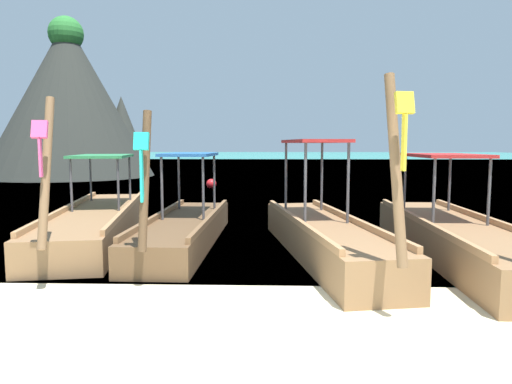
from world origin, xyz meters
TOP-DOWN VIEW (x-y plane):
  - ground at (0.00, 0.00)m, footprint 120.00×120.00m
  - sea_water at (0.00, 62.43)m, footprint 120.00×120.00m
  - longtail_boat_pink_ribbon at (-3.46, 5.82)m, footprint 2.49×7.15m
  - longtail_boat_turquoise_ribbon at (-1.45, 5.11)m, footprint 1.24×5.49m
  - longtail_boat_yellow_ribbon at (1.21, 4.20)m, footprint 2.01×5.85m
  - longtail_boat_orange_ribbon at (3.53, 4.23)m, footprint 1.41×6.70m
  - karst_rock at (-12.14, 24.86)m, footprint 10.23×10.23m
  - mooring_buoy_near at (-5.17, 9.03)m, footprint 0.43×0.43m
  - mooring_buoy_far at (-2.40, 16.54)m, footprint 0.45×0.45m

SIDE VIEW (x-z plane):
  - ground at x=0.00m, z-range 0.00..0.00m
  - sea_water at x=0.00m, z-range 0.00..0.00m
  - mooring_buoy_near at x=-5.17m, z-range 0.00..0.43m
  - mooring_buoy_far at x=-2.40m, z-range 0.00..0.46m
  - longtail_boat_turquoise_ribbon at x=-1.45m, z-range -0.90..1.55m
  - longtail_boat_pink_ribbon at x=-3.46m, z-range -0.99..1.67m
  - longtail_boat_orange_ribbon at x=3.53m, z-range -0.98..1.69m
  - longtail_boat_yellow_ribbon at x=1.21m, z-range -1.03..1.78m
  - karst_rock at x=-12.14m, z-range -0.21..9.57m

